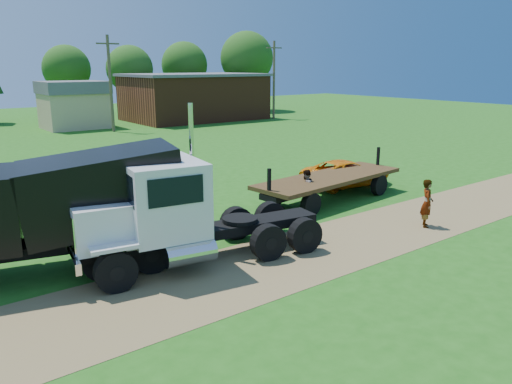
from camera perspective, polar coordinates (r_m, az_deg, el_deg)
ground at (r=18.12m, az=8.33°, el=-6.17°), size 140.00×140.00×0.00m
dirt_track at (r=18.12m, az=8.33°, el=-6.16°), size 120.00×4.20×0.01m
white_semi_tractor at (r=16.01m, az=-10.25°, el=-2.43°), size 8.65×3.95×5.11m
black_dump_truck at (r=16.35m, az=-22.73°, el=-1.60°), size 9.10×4.72×3.86m
orange_pickup at (r=27.07m, az=10.26°, el=2.16°), size 5.19×2.77×1.39m
flatbed_trailer at (r=23.95m, az=8.37°, el=1.17°), size 8.47×3.32×2.12m
spectator_a at (r=20.92m, az=18.96°, el=-1.23°), size 0.84×0.82×1.94m
spectator_b at (r=22.78m, az=5.73°, el=0.44°), size 1.01×0.91×1.71m
brick_building at (r=60.07m, az=-7.08°, el=10.77°), size 15.40×10.40×5.30m
tan_shed at (r=54.40m, az=-20.07°, el=9.41°), size 6.20×5.40×4.70m
utility_poles at (r=50.23m, az=-16.31°, el=11.98°), size 42.20×0.28×9.00m
tree_row at (r=62.15m, az=-25.26°, el=13.25°), size 59.48×15.07×11.28m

